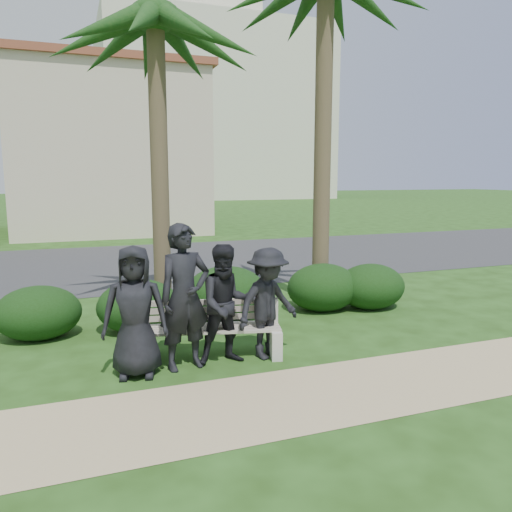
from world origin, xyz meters
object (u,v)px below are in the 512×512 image
at_px(man_d, 268,303).
at_px(man_b, 185,297).
at_px(man_c, 227,304).
at_px(palm_left, 155,21).
at_px(man_a, 135,312).
at_px(park_bench, 201,334).

bearing_deg(man_d, man_b, 160.12).
xyz_separation_m(man_c, man_d, (0.58, -0.01, -0.04)).
bearing_deg(man_b, palm_left, 74.14).
bearing_deg(man_c, man_a, -176.87).
bearing_deg(man_c, man_d, 0.91).
xyz_separation_m(man_a, man_d, (1.78, 0.03, -0.06)).
xyz_separation_m(park_bench, man_a, (-0.91, -0.32, 0.48)).
distance_m(man_c, palm_left, 5.34).
xyz_separation_m(man_b, man_d, (1.14, -0.01, -0.18)).
xyz_separation_m(park_bench, man_c, (0.29, -0.29, 0.46)).
distance_m(man_b, man_d, 1.16).
relative_size(man_a, man_c, 1.03).
bearing_deg(palm_left, man_a, -105.69).
bearing_deg(man_b, man_d, -12.21).
bearing_deg(park_bench, man_b, -120.69).
distance_m(man_a, man_c, 1.20).
relative_size(man_b, man_d, 1.24).
distance_m(man_a, man_b, 0.65).
distance_m(man_b, man_c, 0.58).
bearing_deg(park_bench, man_d, -5.26).
xyz_separation_m(man_d, palm_left, (-0.91, 3.08, 4.39)).
xyz_separation_m(man_a, palm_left, (0.87, 3.11, 4.33)).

